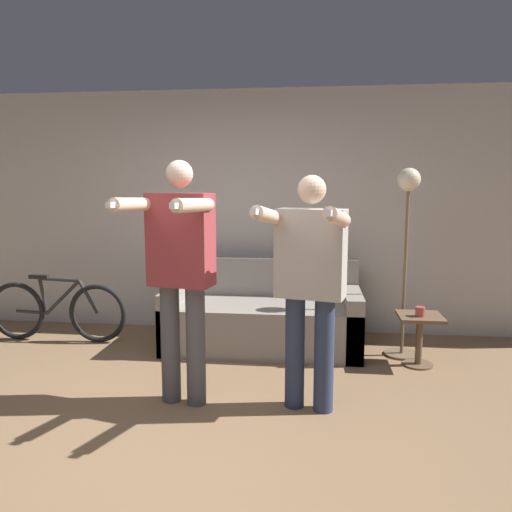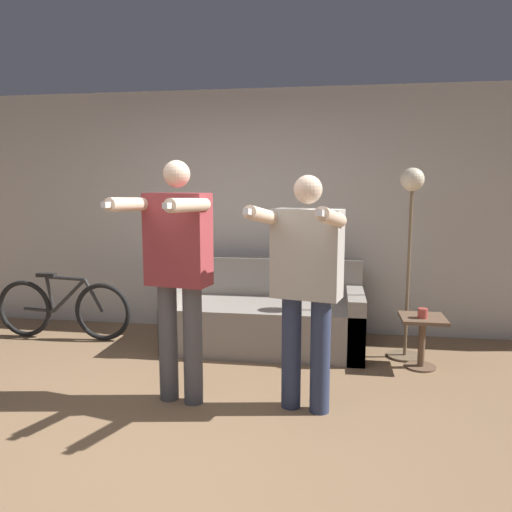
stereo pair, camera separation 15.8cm
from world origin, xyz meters
The scene contains 10 objects.
ground_plane centered at (0.00, 0.00, 0.00)m, with size 16.00×16.00×0.00m, color #846647.
wall_back centered at (0.00, 2.53, 1.30)m, with size 10.00×0.05×2.60m.
couch centered at (0.39, 1.92, 0.28)m, with size 1.89×0.89×0.84m.
person_left centered at (-0.07, 0.55, 1.03)m, with size 0.60×0.74×1.77m.
person_right centered at (0.85, 0.55, 0.97)m, with size 0.64×0.76×1.66m.
cat centered at (0.82, 2.26, 0.92)m, with size 0.54×0.12×0.18m.
floor_lamp centered at (1.72, 1.81, 1.28)m, with size 0.32×0.32×1.75m.
side_table centered at (1.82, 1.55, 0.32)m, with size 0.38×0.38×0.46m.
cup centered at (1.81, 1.51, 0.50)m, with size 0.08×0.08×0.08m.
bicycle centered at (-1.74, 1.85, 0.32)m, with size 1.48×0.07×0.69m.
Camera 1 is at (0.88, -2.86, 1.60)m, focal length 35.00 mm.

